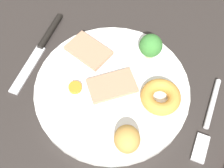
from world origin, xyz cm
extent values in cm
cube|color=#2B2623|center=(0.00, 0.00, 1.80)|extent=(120.00, 84.00, 3.60)
cylinder|color=white|center=(1.44, -1.28, 4.30)|extent=(26.17, 26.17, 1.40)
cube|color=tan|center=(8.16, -6.34, 5.40)|extent=(8.73, 6.90, 0.80)
cube|color=tan|center=(1.44, -1.31, 5.40)|extent=(8.95, 8.62, 0.80)
torus|color=#C68938|center=(-6.70, -2.12, 6.05)|extent=(6.55, 6.55, 2.10)
ellipsoid|color=#BC8C42|center=(-4.40, 6.82, 6.75)|extent=(5.45, 5.62, 3.49)
cylinder|color=orange|center=(6.97, 1.38, 5.33)|extent=(2.24, 2.24, 0.66)
cylinder|color=#8CB766|center=(-2.10, -9.95, 5.66)|extent=(1.66, 1.66, 1.32)
sphere|color=#387A33|center=(-2.10, -9.95, 7.73)|extent=(4.03, 4.03, 4.03)
cylinder|color=silver|center=(-14.95, -5.45, 4.05)|extent=(1.04, 9.51, 0.90)
cube|color=silver|center=(-15.08, 2.80, 3.90)|extent=(2.07, 4.53, 0.60)
cylinder|color=black|center=(17.37, -8.39, 4.20)|extent=(1.53, 8.54, 1.20)
cube|color=silver|center=(17.01, 0.60, 3.80)|extent=(2.11, 10.56, 0.40)
camera|label=1|loc=(-8.21, 21.46, 48.43)|focal=47.80mm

